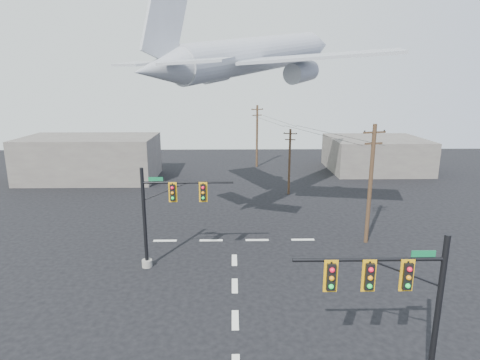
{
  "coord_description": "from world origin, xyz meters",
  "views": [
    {
      "loc": [
        -0.12,
        -20.57,
        13.43
      ],
      "look_at": [
        0.38,
        5.0,
        7.13
      ],
      "focal_mm": 30.0,
      "sensor_mm": 36.0,
      "label": 1
    }
  ],
  "objects_px": {
    "utility_pole_c": "(257,135)",
    "airliner": "(257,56)",
    "signal_mast_near": "(402,307)",
    "utility_pole_a": "(370,182)",
    "signal_mast_far": "(163,215)",
    "utility_pole_b": "(290,161)"
  },
  "relations": [
    {
      "from": "utility_pole_c",
      "to": "airliner",
      "type": "height_order",
      "value": "airliner"
    },
    {
      "from": "utility_pole_a",
      "to": "utility_pole_c",
      "type": "distance_m",
      "value": 32.47
    },
    {
      "from": "signal_mast_far",
      "to": "utility_pole_c",
      "type": "relative_size",
      "value": 0.77
    },
    {
      "from": "signal_mast_far",
      "to": "utility_pole_c",
      "type": "height_order",
      "value": "utility_pole_c"
    },
    {
      "from": "signal_mast_near",
      "to": "airliner",
      "type": "relative_size",
      "value": 0.31
    },
    {
      "from": "signal_mast_near",
      "to": "utility_pole_a",
      "type": "distance_m",
      "value": 17.47
    },
    {
      "from": "utility_pole_b",
      "to": "airliner",
      "type": "relative_size",
      "value": 0.33
    },
    {
      "from": "utility_pole_a",
      "to": "utility_pole_c",
      "type": "relative_size",
      "value": 1.03
    },
    {
      "from": "signal_mast_far",
      "to": "utility_pole_b",
      "type": "distance_m",
      "value": 22.99
    },
    {
      "from": "signal_mast_far",
      "to": "utility_pole_a",
      "type": "height_order",
      "value": "utility_pole_a"
    },
    {
      "from": "signal_mast_near",
      "to": "utility_pole_c",
      "type": "bearing_deg",
      "value": 93.81
    },
    {
      "from": "airliner",
      "to": "signal_mast_near",
      "type": "bearing_deg",
      "value": -128.5
    },
    {
      "from": "utility_pole_c",
      "to": "signal_mast_far",
      "type": "bearing_deg",
      "value": -125.71
    },
    {
      "from": "utility_pole_b",
      "to": "airliner",
      "type": "bearing_deg",
      "value": -100.12
    },
    {
      "from": "utility_pole_b",
      "to": "utility_pole_c",
      "type": "distance_m",
      "value": 16.6
    },
    {
      "from": "signal_mast_far",
      "to": "utility_pole_c",
      "type": "bearing_deg",
      "value": 76.03
    },
    {
      "from": "signal_mast_near",
      "to": "airliner",
      "type": "distance_m",
      "value": 25.57
    },
    {
      "from": "utility_pole_b",
      "to": "utility_pole_c",
      "type": "xyz_separation_m",
      "value": [
        -2.94,
        16.31,
        0.98
      ]
    },
    {
      "from": "signal_mast_far",
      "to": "utility_pole_b",
      "type": "height_order",
      "value": "utility_pole_b"
    },
    {
      "from": "signal_mast_near",
      "to": "utility_pole_c",
      "type": "distance_m",
      "value": 48.61
    },
    {
      "from": "utility_pole_b",
      "to": "airliner",
      "type": "distance_m",
      "value": 15.88
    },
    {
      "from": "signal_mast_far",
      "to": "airliner",
      "type": "bearing_deg",
      "value": 53.59
    }
  ]
}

